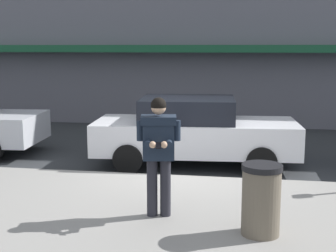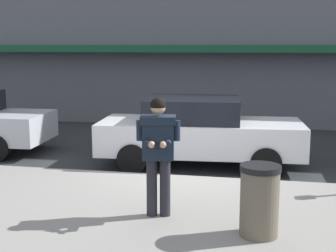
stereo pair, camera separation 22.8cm
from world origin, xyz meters
name	(u,v)px [view 2 (the right image)]	position (x,y,z in m)	size (l,w,h in m)	color
ground_plane	(181,179)	(0.00, 0.00, 0.00)	(80.00, 80.00, 0.00)	#2B2D30
sidewalk	(217,234)	(1.00, -2.85, 0.07)	(32.00, 5.30, 0.14)	gray
curb_paint_line	(230,181)	(1.00, 0.05, 0.00)	(28.00, 0.12, 0.01)	silver
parked_sedan_mid	(199,131)	(0.20, 1.19, 0.79)	(4.62, 2.17, 1.54)	silver
man_texting_on_phone	(158,144)	(0.08, -2.49, 1.25)	(0.64, 0.62, 1.81)	#23232B
trash_bin	(259,200)	(1.57, -2.96, 0.63)	(0.55, 0.55, 0.98)	#665B4C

